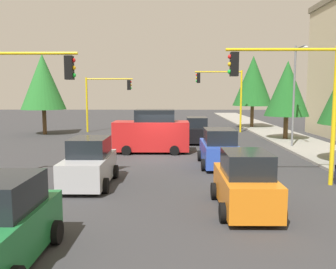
{
  "coord_description": "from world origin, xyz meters",
  "views": [
    {
      "loc": [
        20.67,
        0.86,
        3.85
      ],
      "look_at": [
        -1.78,
        0.57,
        1.2
      ],
      "focal_mm": 38.04,
      "sensor_mm": 36.0,
      "label": 1
    }
  ],
  "objects_px": {
    "tree_roadside_mid": "(287,89)",
    "car_silver": "(89,164)",
    "tree_roadside_far": "(253,81)",
    "traffic_signal_far_left": "(223,89)",
    "delivery_van_red": "(152,133)",
    "car_blue": "(219,149)",
    "traffic_signal_far_right": "(106,93)",
    "car_orange": "(245,184)",
    "street_lamp_curbside": "(296,85)",
    "traffic_signal_near_left": "(291,88)",
    "car_black": "(196,131)",
    "tree_opposite_side": "(43,82)",
    "traffic_signal_near_right": "(14,90)"
  },
  "relations": [
    {
      "from": "car_silver",
      "to": "traffic_signal_near_right",
      "type": "bearing_deg",
      "value": -92.25
    },
    {
      "from": "traffic_signal_near_left",
      "to": "traffic_signal_far_right",
      "type": "xyz_separation_m",
      "value": [
        -20.0,
        -11.34,
        -0.27
      ]
    },
    {
      "from": "traffic_signal_near_right",
      "to": "traffic_signal_far_right",
      "type": "bearing_deg",
      "value": 179.87
    },
    {
      "from": "delivery_van_red",
      "to": "car_silver",
      "type": "relative_size",
      "value": 1.23
    },
    {
      "from": "traffic_signal_near_left",
      "to": "tree_roadside_mid",
      "type": "xyz_separation_m",
      "value": [
        -14.0,
        4.3,
        0.11
      ]
    },
    {
      "from": "car_silver",
      "to": "car_black",
      "type": "bearing_deg",
      "value": 157.58
    },
    {
      "from": "tree_opposite_side",
      "to": "traffic_signal_near_right",
      "type": "bearing_deg",
      "value": 16.46
    },
    {
      "from": "tree_roadside_far",
      "to": "delivery_van_red",
      "type": "bearing_deg",
      "value": -31.93
    },
    {
      "from": "tree_roadside_far",
      "to": "delivery_van_red",
      "type": "height_order",
      "value": "tree_roadside_far"
    },
    {
      "from": "traffic_signal_near_right",
      "to": "car_black",
      "type": "bearing_deg",
      "value": 146.7
    },
    {
      "from": "tree_roadside_mid",
      "to": "car_black",
      "type": "xyz_separation_m",
      "value": [
        1.22,
        -7.29,
        -3.26
      ]
    },
    {
      "from": "traffic_signal_near_right",
      "to": "car_black",
      "type": "relative_size",
      "value": 1.37
    },
    {
      "from": "tree_roadside_mid",
      "to": "delivery_van_red",
      "type": "relative_size",
      "value": 1.33
    },
    {
      "from": "traffic_signal_far_right",
      "to": "car_black",
      "type": "bearing_deg",
      "value": 49.13
    },
    {
      "from": "traffic_signal_far_left",
      "to": "car_black",
      "type": "height_order",
      "value": "traffic_signal_far_left"
    },
    {
      "from": "car_silver",
      "to": "car_black",
      "type": "distance_m",
      "value": 13.95
    },
    {
      "from": "tree_opposite_side",
      "to": "street_lamp_curbside",
      "type": "bearing_deg",
      "value": 67.45
    },
    {
      "from": "street_lamp_curbside",
      "to": "car_blue",
      "type": "distance_m",
      "value": 8.92
    },
    {
      "from": "car_blue",
      "to": "car_black",
      "type": "height_order",
      "value": "same"
    },
    {
      "from": "street_lamp_curbside",
      "to": "car_silver",
      "type": "bearing_deg",
      "value": -50.52
    },
    {
      "from": "tree_roadside_far",
      "to": "delivery_van_red",
      "type": "distance_m",
      "value": 19.23
    },
    {
      "from": "traffic_signal_far_right",
      "to": "car_orange",
      "type": "xyz_separation_m",
      "value": [
        23.29,
        8.87,
        -2.88
      ]
    },
    {
      "from": "traffic_signal_far_left",
      "to": "car_silver",
      "type": "height_order",
      "value": "traffic_signal_far_left"
    },
    {
      "from": "tree_roadside_far",
      "to": "tree_opposite_side",
      "type": "height_order",
      "value": "tree_roadside_far"
    },
    {
      "from": "tree_roadside_far",
      "to": "traffic_signal_far_left",
      "type": "bearing_deg",
      "value": -43.2
    },
    {
      "from": "traffic_signal_near_left",
      "to": "traffic_signal_far_right",
      "type": "height_order",
      "value": "traffic_signal_near_left"
    },
    {
      "from": "traffic_signal_far_right",
      "to": "car_blue",
      "type": "bearing_deg",
      "value": 29.02
    },
    {
      "from": "traffic_signal_near_right",
      "to": "tree_opposite_side",
      "type": "relative_size",
      "value": 0.76
    },
    {
      "from": "traffic_signal_near_left",
      "to": "traffic_signal_far_left",
      "type": "bearing_deg",
      "value": 179.89
    },
    {
      "from": "tree_roadside_mid",
      "to": "car_silver",
      "type": "height_order",
      "value": "tree_roadside_mid"
    },
    {
      "from": "car_blue",
      "to": "traffic_signal_near_left",
      "type": "bearing_deg",
      "value": 31.73
    },
    {
      "from": "tree_roadside_mid",
      "to": "street_lamp_curbside",
      "type": "bearing_deg",
      "value": -10.33
    },
    {
      "from": "traffic_signal_far_right",
      "to": "car_orange",
      "type": "relative_size",
      "value": 1.41
    },
    {
      "from": "traffic_signal_near_right",
      "to": "tree_opposite_side",
      "type": "distance_m",
      "value": 18.79
    },
    {
      "from": "car_blue",
      "to": "delivery_van_red",
      "type": "bearing_deg",
      "value": -137.54
    },
    {
      "from": "tree_roadside_mid",
      "to": "car_silver",
      "type": "xyz_separation_m",
      "value": [
        14.12,
        -12.61,
        -3.26
      ]
    },
    {
      "from": "traffic_signal_near_right",
      "to": "delivery_van_red",
      "type": "relative_size",
      "value": 1.16
    },
    {
      "from": "tree_roadside_mid",
      "to": "car_blue",
      "type": "distance_m",
      "value": 12.57
    },
    {
      "from": "tree_roadside_mid",
      "to": "car_blue",
      "type": "height_order",
      "value": "tree_roadside_mid"
    },
    {
      "from": "street_lamp_curbside",
      "to": "car_blue",
      "type": "relative_size",
      "value": 1.7
    },
    {
      "from": "delivery_van_red",
      "to": "street_lamp_curbside",
      "type": "bearing_deg",
      "value": 99.46
    },
    {
      "from": "delivery_van_red",
      "to": "car_orange",
      "type": "xyz_separation_m",
      "value": [
        11.29,
        3.7,
        -0.39
      ]
    },
    {
      "from": "car_blue",
      "to": "tree_roadside_mid",
      "type": "bearing_deg",
      "value": 146.6
    },
    {
      "from": "car_orange",
      "to": "car_black",
      "type": "distance_m",
      "value": 16.07
    },
    {
      "from": "traffic_signal_near_left",
      "to": "car_silver",
      "type": "xyz_separation_m",
      "value": [
        0.12,
        -8.32,
        -3.15
      ]
    },
    {
      "from": "car_blue",
      "to": "street_lamp_curbside",
      "type": "bearing_deg",
      "value": 134.33
    },
    {
      "from": "traffic_signal_near_left",
      "to": "car_silver",
      "type": "relative_size",
      "value": 1.47
    },
    {
      "from": "street_lamp_curbside",
      "to": "car_orange",
      "type": "xyz_separation_m",
      "value": [
        12.9,
        -5.97,
        -3.45
      ]
    },
    {
      "from": "tree_opposite_side",
      "to": "car_blue",
      "type": "xyz_separation_m",
      "value": [
        14.14,
        14.32,
        -3.92
      ]
    },
    {
      "from": "traffic_signal_far_left",
      "to": "car_orange",
      "type": "distance_m",
      "value": 23.65
    }
  ]
}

